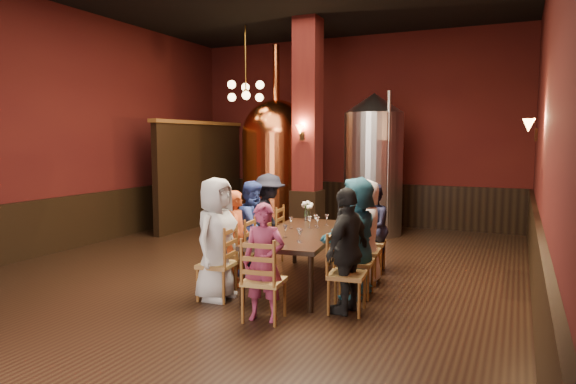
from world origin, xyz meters
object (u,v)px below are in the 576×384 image
at_px(person_2, 254,227).
at_px(rose_vase, 307,208).
at_px(dining_table, 301,236).
at_px(person_1, 237,238).
at_px(steel_vessel, 373,164).
at_px(copper_kettle, 276,161).
at_px(person_0, 216,239).

height_order(person_2, rose_vase, person_2).
relative_size(dining_table, rose_vase, 7.72).
height_order(person_1, steel_vessel, steel_vessel).
xyz_separation_m(copper_kettle, rose_vase, (2.12, -3.29, -0.57)).
height_order(person_0, person_1, person_0).
distance_m(person_0, rose_vase, 2.11).
xyz_separation_m(copper_kettle, steel_vessel, (2.34, -0.05, -0.02)).
xyz_separation_m(person_1, rose_vase, (0.50, 1.40, 0.29)).
xyz_separation_m(dining_table, person_1, (-0.80, -0.43, -0.01)).
height_order(steel_vessel, rose_vase, steel_vessel).
bearing_deg(person_1, steel_vessel, -35.88).
height_order(dining_table, rose_vase, rose_vase).
xyz_separation_m(person_0, person_2, (-0.16, 1.32, -0.07)).
height_order(person_0, copper_kettle, copper_kettle).
height_order(dining_table, steel_vessel, steel_vessel).
bearing_deg(steel_vessel, person_2, -101.25).
bearing_deg(person_2, copper_kettle, 17.92).
height_order(dining_table, person_1, person_1).
bearing_deg(person_0, steel_vessel, -5.68).
relative_size(person_0, steel_vessel, 0.52).
bearing_deg(copper_kettle, rose_vase, -57.17).
xyz_separation_m(dining_table, steel_vessel, (-0.09, 4.21, 0.83)).
relative_size(person_1, copper_kettle, 0.32).
relative_size(person_1, rose_vase, 4.16).
distance_m(dining_table, person_1, 0.91).
xyz_separation_m(person_1, person_2, (-0.08, 0.66, 0.04)).
relative_size(steel_vessel, rose_vase, 9.36).
relative_size(person_2, steel_vessel, 0.47).
bearing_deg(person_0, rose_vase, -10.28).
distance_m(person_2, steel_vessel, 4.14).
bearing_deg(person_2, rose_vase, -40.79).
distance_m(person_1, rose_vase, 1.51).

